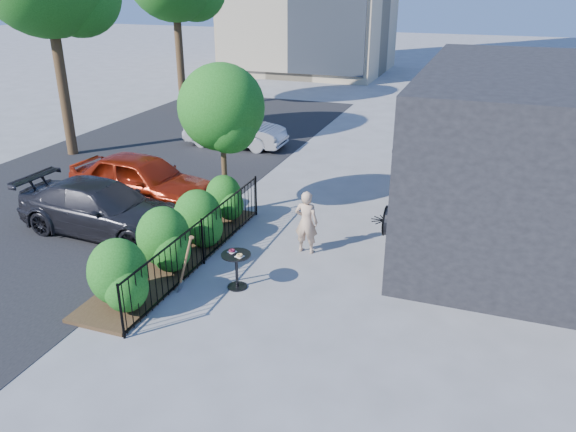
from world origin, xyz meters
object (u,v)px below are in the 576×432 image
at_px(woman, 306,222).
at_px(car_silver, 235,130).
at_px(shovel, 184,267).
at_px(car_red, 143,180).
at_px(car_darkgrey, 102,208).
at_px(cafe_table, 236,264).
at_px(patio_tree, 223,113).

relative_size(woman, car_silver, 0.39).
bearing_deg(shovel, car_silver, 109.47).
xyz_separation_m(shovel, car_red, (-3.48, 3.85, 0.15)).
height_order(car_silver, car_darkgrey, car_darkgrey).
bearing_deg(shovel, cafe_table, 31.38).
distance_m(patio_tree, shovel, 4.65).
bearing_deg(car_silver, shovel, -161.43).
xyz_separation_m(patio_tree, car_silver, (-2.60, 6.14, -2.13)).
height_order(patio_tree, car_silver, patio_tree).
bearing_deg(car_silver, cafe_table, -155.91).
relative_size(car_silver, car_darkgrey, 0.86).
bearing_deg(car_darkgrey, car_red, 5.18).
bearing_deg(patio_tree, car_darkgrey, -139.30).
xyz_separation_m(patio_tree, car_red, (-2.50, -0.14, -2.03)).
xyz_separation_m(shovel, car_silver, (-3.58, 10.13, 0.05)).
bearing_deg(shovel, car_red, 132.16).
bearing_deg(cafe_table, car_silver, 114.99).
relative_size(woman, car_red, 0.35).
relative_size(patio_tree, car_red, 0.92).
bearing_deg(cafe_table, patio_tree, 118.45).
distance_m(cafe_table, woman, 2.22).
height_order(shovel, car_darkgrey, shovel).
distance_m(car_silver, car_darkgrey, 8.21).
bearing_deg(woman, shovel, 56.76).
xyz_separation_m(car_red, car_darkgrey, (0.10, -1.92, -0.09)).
distance_m(shovel, car_darkgrey, 3.90).
distance_m(cafe_table, car_silver, 10.58).
height_order(patio_tree, car_red, patio_tree).
relative_size(woman, car_darkgrey, 0.34).
bearing_deg(car_red, shovel, -132.61).
xyz_separation_m(woman, car_silver, (-5.29, 7.54, -0.12)).
bearing_deg(car_silver, car_red, -179.99).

